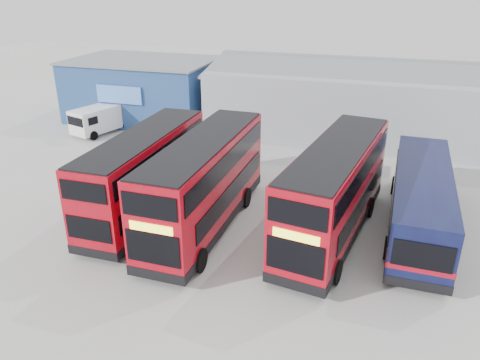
# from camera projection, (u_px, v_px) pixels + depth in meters

# --- Properties ---
(ground_plane) EXTENTS (120.00, 120.00, 0.00)m
(ground_plane) POSITION_uv_depth(u_px,v_px,m) (231.00, 242.00, 22.41)
(ground_plane) COLOR #A1A19C
(ground_plane) RESTS_ON ground
(office_block) EXTENTS (12.30, 8.32, 5.12)m
(office_block) POSITION_uv_depth(u_px,v_px,m) (144.00, 89.00, 40.93)
(office_block) COLOR navy
(office_block) RESTS_ON ground
(maintenance_shed) EXTENTS (30.50, 12.00, 5.89)m
(maintenance_shed) POSITION_uv_depth(u_px,v_px,m) (408.00, 102.00, 36.66)
(maintenance_shed) COLOR #999EA7
(maintenance_shed) RESTS_ON ground
(double_decker_left) EXTENTS (2.68, 10.40, 4.39)m
(double_decker_left) POSITION_uv_depth(u_px,v_px,m) (145.00, 175.00, 24.32)
(double_decker_left) COLOR #B30A18
(double_decker_left) RESTS_ON ground
(double_decker_centre) EXTENTS (2.93, 10.97, 4.61)m
(double_decker_centre) POSITION_uv_depth(u_px,v_px,m) (205.00, 185.00, 22.92)
(double_decker_centre) COLOR #B30A18
(double_decker_centre) RESTS_ON ground
(double_decker_right) EXTENTS (4.23, 11.14, 4.61)m
(double_decker_right) POSITION_uv_depth(u_px,v_px,m) (335.00, 193.00, 22.09)
(double_decker_right) COLOR #B30A18
(double_decker_right) RESTS_ON ground
(single_decker_blue) EXTENTS (3.04, 11.45, 3.08)m
(single_decker_blue) POSITION_uv_depth(u_px,v_px,m) (420.00, 202.00, 22.86)
(single_decker_blue) COLOR #0E183E
(single_decker_blue) RESTS_ON ground
(panel_van) EXTENTS (3.32, 5.25, 2.15)m
(panel_van) POSITION_uv_depth(u_px,v_px,m) (101.00, 118.00, 37.49)
(panel_van) COLOR white
(panel_van) RESTS_ON ground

